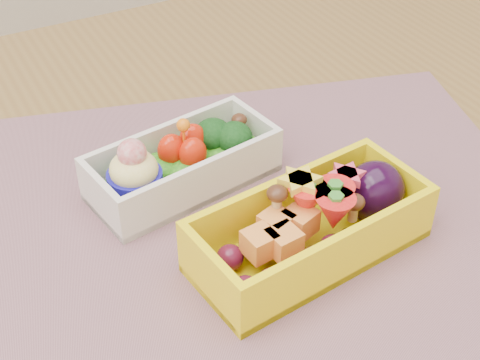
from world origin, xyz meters
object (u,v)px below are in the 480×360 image
bento_white (182,164)px  table (260,281)px  placemat (235,224)px  bento_yellow (315,225)px

bento_white → table: bearing=-50.0°
placemat → bento_white: 0.07m
placemat → bento_yellow: bearing=-55.9°
bento_yellow → placemat: bearing=117.3°
table → bento_white: (-0.05, 0.04, 0.12)m
placemat → bento_white: size_ratio=3.02×
table → bento_white: bearing=139.2°
placemat → bento_white: (-0.02, 0.06, 0.02)m
table → bento_yellow: bento_yellow is taller
table → placemat: 0.11m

